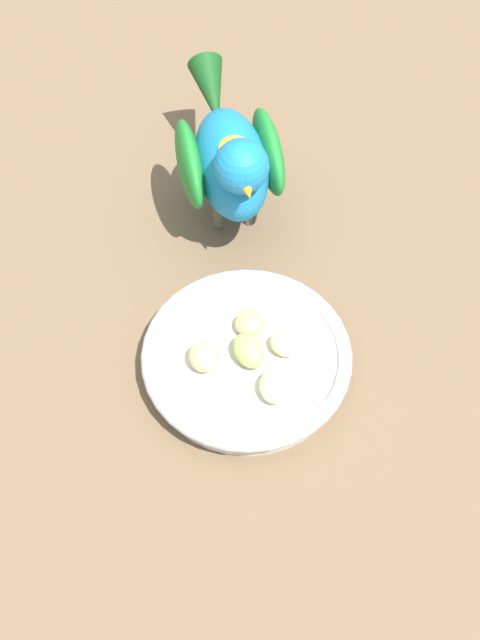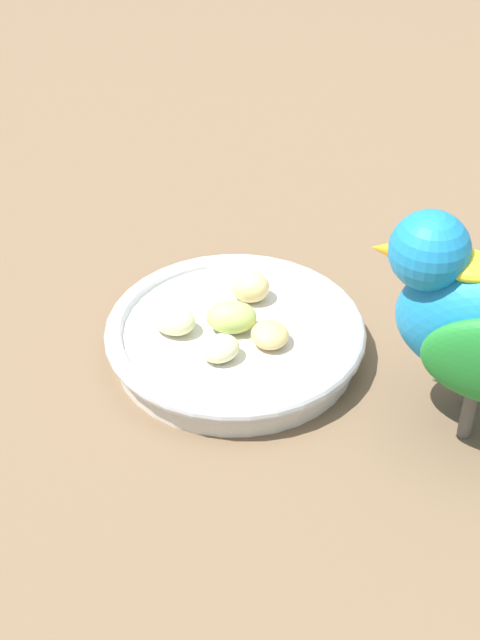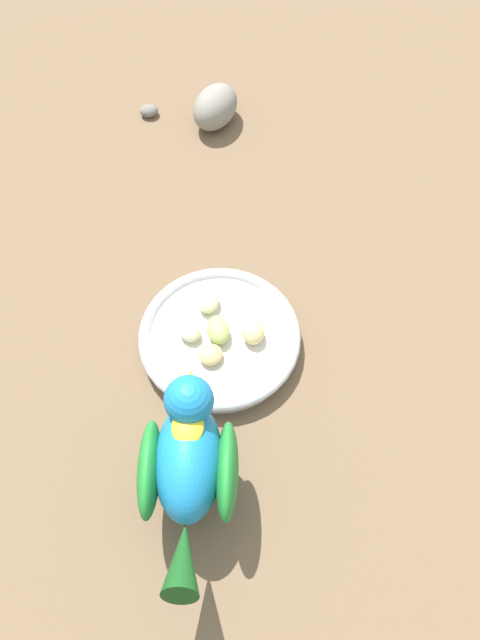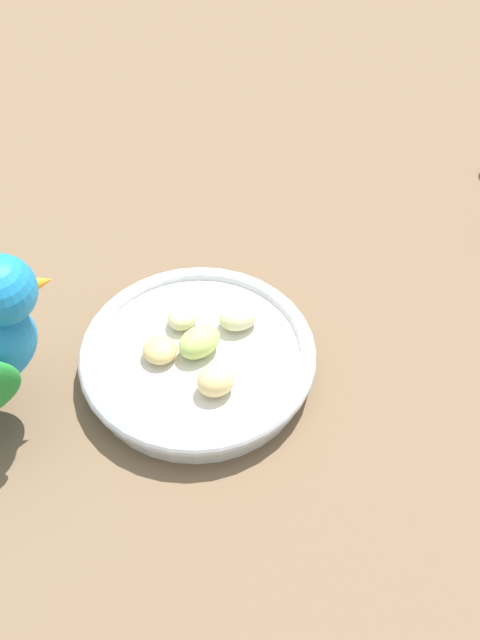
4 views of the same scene
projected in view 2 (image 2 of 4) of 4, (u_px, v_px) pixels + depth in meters
The scene contains 7 objects.
ground_plane at pixel (223, 369), 0.61m from camera, with size 4.00×4.00×0.00m, color brown.
feeding_bowl at pixel (235, 336), 0.62m from camera, with size 0.19×0.19×0.03m.
apple_piece_0 at pixel (231, 317), 0.61m from camera, with size 0.04×0.03×0.02m, color #B2CC66.
apple_piece_1 at pixel (270, 335), 0.60m from camera, with size 0.03×0.03×0.02m, color tan.
apple_piece_2 at pixel (250, 287), 0.64m from camera, with size 0.03×0.03×0.02m, color #E5C67F.
apple_piece_3 at pixel (174, 320), 0.61m from camera, with size 0.03×0.02×0.02m, color beige.
apple_piece_4 at pixel (220, 348), 0.58m from camera, with size 0.03×0.02×0.02m, color beige.
Camera 2 is at (0.42, -0.21, 0.40)m, focal length 48.47 mm.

